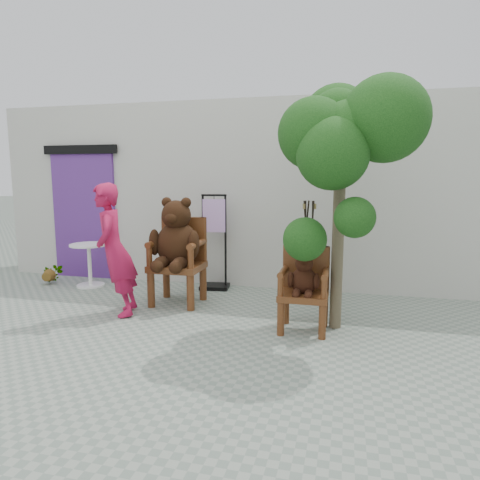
{
  "coord_description": "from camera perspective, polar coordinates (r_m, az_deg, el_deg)",
  "views": [
    {
      "loc": [
        1.5,
        -4.07,
        1.78
      ],
      "look_at": [
        0.13,
        1.4,
        0.95
      ],
      "focal_mm": 32.0,
      "sensor_mm": 36.0,
      "label": 1
    }
  ],
  "objects": [
    {
      "name": "doorway",
      "position": [
        8.05,
        -20.03,
        3.49
      ],
      "size": [
        1.4,
        0.11,
        2.33
      ],
      "color": "#592A80",
      "rests_on": "ground"
    },
    {
      "name": "tree",
      "position": [
        4.96,
        13.78,
        13.48
      ],
      "size": [
        1.58,
        1.66,
        2.9
      ],
      "rotation": [
        0.0,
        0.0,
        -0.08
      ],
      "color": "#483E2B",
      "rests_on": "ground"
    },
    {
      "name": "potted_plant",
      "position": [
        7.91,
        -23.87,
        -4.03
      ],
      "size": [
        0.39,
        0.36,
        0.36
      ],
      "primitive_type": "imported",
      "rotation": [
        0.0,
        0.0,
        0.29
      ],
      "color": "#0F340E",
      "rests_on": "ground"
    },
    {
      "name": "ground_plane",
      "position": [
        4.69,
        -5.93,
        -14.0
      ],
      "size": [
        60.0,
        60.0,
        0.0
      ],
      "primitive_type": "plane",
      "color": "gray",
      "rests_on": "ground"
    },
    {
      "name": "back_wall",
      "position": [
        7.33,
        2.24,
        6.19
      ],
      "size": [
        9.0,
        1.0,
        3.0
      ],
      "primitive_type": "cube",
      "color": "beige",
      "rests_on": "ground"
    },
    {
      "name": "chair_big",
      "position": [
        6.05,
        -8.36,
        -0.56
      ],
      "size": [
        0.73,
        0.79,
        1.51
      ],
      "color": "#4A250F",
      "rests_on": "ground"
    },
    {
      "name": "stool_bucket",
      "position": [
        6.18,
        9.07,
        -2.33
      ],
      "size": [
        0.32,
        0.32,
        1.46
      ],
      "rotation": [
        0.0,
        0.0,
        0.34
      ],
      "color": "white",
      "rests_on": "ground"
    },
    {
      "name": "person",
      "position": [
        5.7,
        -16.36,
        -1.36
      ],
      "size": [
        0.61,
        0.73,
        1.7
      ],
      "primitive_type": "imported",
      "rotation": [
        0.0,
        0.0,
        -1.2
      ],
      "color": "#AD1541",
      "rests_on": "ground"
    },
    {
      "name": "display_stand",
      "position": [
        6.83,
        -3.43,
        -1.71
      ],
      "size": [
        0.49,
        0.4,
        1.51
      ],
      "rotation": [
        0.0,
        0.0,
        0.12
      ],
      "color": "black",
      "rests_on": "ground"
    },
    {
      "name": "cafe_table",
      "position": [
        7.41,
        -19.44,
        -2.52
      ],
      "size": [
        0.6,
        0.6,
        0.7
      ],
      "rotation": [
        0.0,
        0.0,
        0.33
      ],
      "color": "white",
      "rests_on": "ground"
    },
    {
      "name": "chair_small",
      "position": [
        5.04,
        8.56,
        -5.6
      ],
      "size": [
        0.56,
        0.51,
        0.97
      ],
      "color": "#4A250F",
      "rests_on": "ground"
    }
  ]
}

